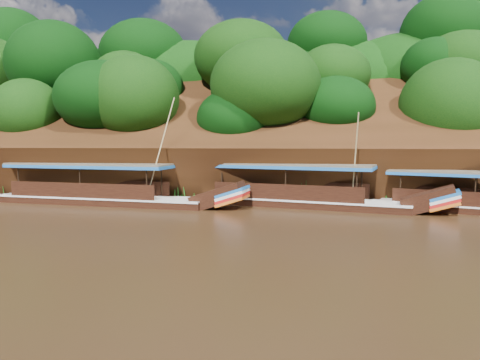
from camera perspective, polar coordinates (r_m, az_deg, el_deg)
The scene contains 5 objects.
ground at distance 22.12m, azimuth 2.86°, elevation -6.36°, with size 160.00×160.00×0.00m, color black.
riverbank at distance 44.45m, azimuth 4.54°, elevation 1.89°, with size 120.00×30.06×19.40m.
boat_1 at distance 30.17m, azimuth 9.16°, elevation -2.13°, with size 15.90×6.52×6.39m.
boat_2 at distance 32.16m, azimuth -15.14°, elevation -1.80°, with size 17.40×4.90×7.47m.
reeds at distance 31.80m, azimuth -2.47°, elevation -1.16°, with size 49.92×2.47×2.26m.
Camera 1 is at (1.22, -21.64, 4.42)m, focal length 35.00 mm.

